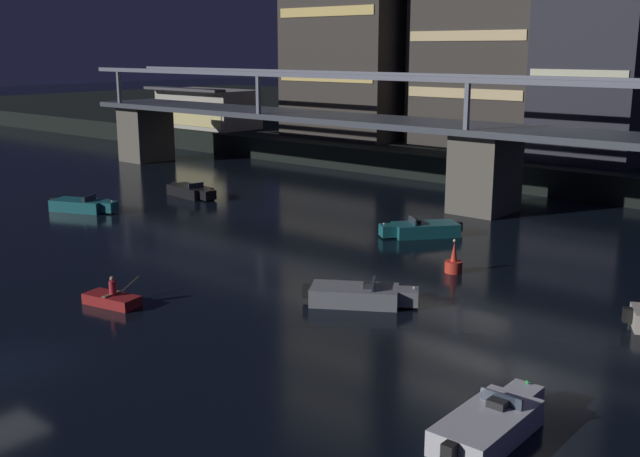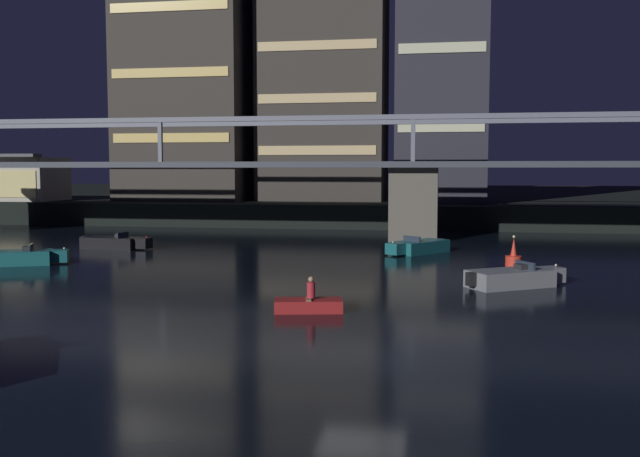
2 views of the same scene
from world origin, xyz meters
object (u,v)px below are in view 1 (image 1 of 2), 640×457
at_px(tower_west_tall, 491,6).
at_px(dinghy_with_paddler, 112,299).
at_px(speedboat_mid_left, 359,295).
at_px(channel_buoy, 454,263).
at_px(river_bridge, 486,149).
at_px(speedboat_near_left, 490,424).
at_px(waterfront_pavilion, 207,108).
at_px(speedboat_mid_right, 192,191).
at_px(speedboat_mid_center, 82,205).
at_px(speedboat_far_left, 422,229).

xyz_separation_m(tower_west_tall, dinghy_with_paddler, (7.29, -47.06, -14.72)).
relative_size(speedboat_mid_left, channel_buoy, 2.73).
xyz_separation_m(river_bridge, dinghy_with_paddler, (-2.82, -28.68, -4.14)).
bearing_deg(speedboat_near_left, tower_west_tall, 119.01).
distance_m(waterfront_pavilion, channel_buoy, 55.58).
bearing_deg(speedboat_near_left, speedboat_mid_right, 152.57).
bearing_deg(speedboat_mid_left, channel_buoy, 84.84).
distance_m(waterfront_pavilion, speedboat_mid_left, 58.72).
bearing_deg(dinghy_with_paddler, speedboat_near_left, 1.20).
xyz_separation_m(waterfront_pavilion, channel_buoy, (48.86, -26.20, -3.96)).
bearing_deg(tower_west_tall, channel_buoy, -63.55).
distance_m(tower_west_tall, channel_buoy, 39.27).
bearing_deg(speedboat_mid_center, river_bridge, 40.24).
bearing_deg(speedboat_mid_center, tower_west_tall, 72.59).
relative_size(river_bridge, speedboat_mid_center, 16.49).
relative_size(river_bridge, channel_buoy, 47.30).
bearing_deg(channel_buoy, speedboat_mid_center, -171.80).
relative_size(river_bridge, waterfront_pavilion, 6.71).
distance_m(speedboat_near_left, channel_buoy, 17.00).
height_order(speedboat_mid_right, speedboat_far_left, same).
distance_m(river_bridge, channel_buoy, 16.04).
relative_size(waterfront_pavilion, speedboat_mid_center, 2.46).
distance_m(waterfront_pavilion, speedboat_mid_center, 37.06).
distance_m(speedboat_mid_right, channel_buoy, 26.45).
distance_m(tower_west_tall, waterfront_pavilion, 34.88).
bearing_deg(speedboat_near_left, dinghy_with_paddler, -178.80).
height_order(waterfront_pavilion, speedboat_mid_right, waterfront_pavilion).
relative_size(speedboat_near_left, speedboat_far_left, 1.12).
distance_m(river_bridge, speedboat_mid_left, 22.41).
xyz_separation_m(speedboat_mid_center, dinghy_with_paddler, (18.79, -10.40, -0.14)).
distance_m(waterfront_pavilion, speedboat_near_left, 71.08).
distance_m(speedboat_near_left, speedboat_mid_right, 40.21).
height_order(speedboat_mid_right, dinghy_with_paddler, dinghy_with_paddler).
bearing_deg(speedboat_mid_left, tower_west_tall, 111.45).
height_order(river_bridge, speedboat_mid_center, river_bridge).
distance_m(speedboat_mid_right, speedboat_far_left, 20.60).
bearing_deg(tower_west_tall, speedboat_near_left, -60.99).
xyz_separation_m(speedboat_near_left, dinghy_with_paddler, (-18.59, -0.39, -0.14)).
xyz_separation_m(waterfront_pavilion, speedboat_mid_center, (21.11, -30.19, -4.02)).
height_order(channel_buoy, dinghy_with_paddler, channel_buoy).
height_order(river_bridge, channel_buoy, river_bridge).
xyz_separation_m(tower_west_tall, speedboat_near_left, (25.88, -46.67, -14.59)).
distance_m(river_bridge, speedboat_mid_center, 28.58).
relative_size(waterfront_pavilion, channel_buoy, 7.05).
bearing_deg(speedboat_mid_left, speedboat_mid_right, 155.50).
relative_size(waterfront_pavilion, speedboat_far_left, 2.67).
xyz_separation_m(waterfront_pavilion, speedboat_near_left, (58.49, -40.20, -4.02)).
distance_m(speedboat_mid_center, speedboat_far_left, 24.19).
bearing_deg(dinghy_with_paddler, speedboat_mid_center, 151.04).
xyz_separation_m(river_bridge, tower_west_tall, (-10.11, 18.39, 10.58)).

